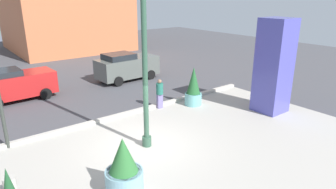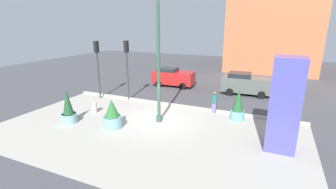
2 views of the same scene
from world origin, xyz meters
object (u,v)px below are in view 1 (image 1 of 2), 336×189
Objects in this scene: lamp_post at (145,53)px; art_pillar_blue at (274,66)px; potted_plant_by_pillar at (124,170)px; potted_plant_near_left at (193,88)px; concrete_bollard at (11,189)px; car_passing_lane at (15,84)px; car_far_lane at (127,66)px; pedestrian_on_sidewalk at (160,92)px.

art_pillar_blue is at bearing -5.58° from lamp_post.
potted_plant_near_left is at bearing 32.84° from potted_plant_by_pillar.
potted_plant_by_pillar is at bearing -147.16° from potted_plant_near_left.
car_passing_lane is at bearing 77.16° from concrete_bollard.
potted_plant_by_pillar is at bearing -136.89° from lamp_post.
potted_plant_near_left is (6.68, 4.31, 0.15)m from potted_plant_by_pillar.
pedestrian_on_sidewalk is (-1.41, -5.78, -0.11)m from car_far_lane.
concrete_bollard is at bearing -175.95° from lamp_post.
art_pillar_blue is at bearing -1.64° from concrete_bollard.
potted_plant_near_left reaches higher than concrete_bollard.
car_passing_lane is (2.12, 9.28, 0.56)m from concrete_bollard.
potted_plant_near_left is at bearing 15.72° from concrete_bollard.
potted_plant_by_pillar is (-2.14, -2.00, -2.92)m from lamp_post.
concrete_bollard is at bearing -102.84° from car_passing_lane.
potted_plant_by_pillar reaches higher than pedestrian_on_sidewalk.
car_far_lane is at bearing 59.38° from potted_plant_by_pillar.
car_far_lane is (4.26, 8.80, -2.72)m from lamp_post.
potted_plant_near_left is (-2.53, 3.00, -1.40)m from art_pillar_blue.
art_pillar_blue is at bearing 8.10° from potted_plant_by_pillar.
art_pillar_blue is 6.18× the size of concrete_bollard.
potted_plant_near_left is 2.78× the size of concrete_bollard.
art_pillar_blue is 9.43m from potted_plant_by_pillar.
lamp_post is 4.86× the size of pedestrian_on_sidewalk.
lamp_post is 4.21× the size of potted_plant_by_pillar.
pedestrian_on_sidewalk is at bearing -103.72° from car_far_lane.
lamp_post is 1.63× the size of art_pillar_blue.
pedestrian_on_sidewalk is (4.98, 5.02, 0.09)m from potted_plant_by_pillar.
lamp_post is at bearing 43.11° from potted_plant_by_pillar.
car_passing_lane is 8.17m from pedestrian_on_sidewalk.
lamp_post is 9.76m from car_passing_lane.
car_far_lane is 1.04× the size of car_passing_lane.
concrete_bollard is (-11.98, 0.34, -1.94)m from art_pillar_blue.
car_far_lane is at bearing -1.10° from car_passing_lane.
potted_plant_near_left is at bearing -22.61° from pedestrian_on_sidewalk.
lamp_post reaches higher than concrete_bollard.
art_pillar_blue is 2.58× the size of potted_plant_by_pillar.
car_far_lane is 2.77× the size of pedestrian_on_sidewalk.
potted_plant_by_pillar is at bearing -171.90° from art_pillar_blue.
art_pillar_blue is at bearing -49.95° from potted_plant_near_left.
car_far_lane reaches higher than concrete_bollard.
car_far_lane is (6.39, 10.80, 0.20)m from potted_plant_by_pillar.
lamp_post reaches higher than pedestrian_on_sidewalk.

